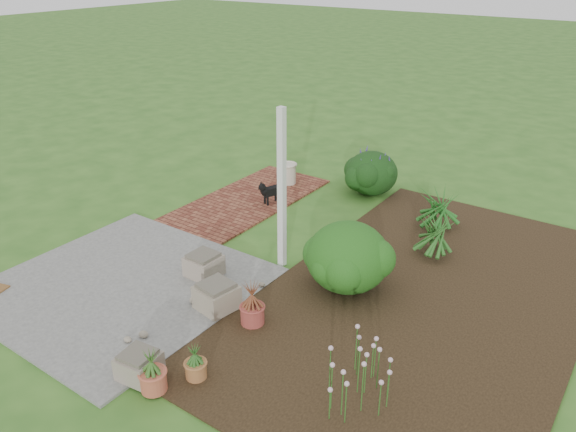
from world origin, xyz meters
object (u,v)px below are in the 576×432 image
Objects in this scene: black_dog at (270,191)px; evergreen_shrub at (348,255)px; stone_trough_near at (139,366)px; cream_ceramic_urn at (288,174)px.

black_dog is 0.41× the size of evergreen_shrub.
stone_trough_near is 0.35× the size of evergreen_shrub.
stone_trough_near is 3.20m from evergreen_shrub.
black_dog is at bearing 147.35° from evergreen_shrub.
stone_trough_near is 6.14m from cream_ceramic_urn.
cream_ceramic_urn is at bearing 109.20° from stone_trough_near.
evergreen_shrub is (2.98, -2.77, 0.28)m from cream_ceramic_urn.
cream_ceramic_urn is (-0.31, 1.06, -0.05)m from black_dog.
cream_ceramic_urn is at bearing 127.52° from black_dog.
cream_ceramic_urn is (-2.02, 5.80, 0.07)m from stone_trough_near.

